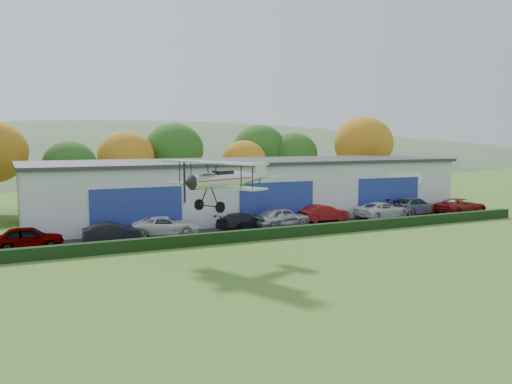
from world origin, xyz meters
name	(u,v)px	position (x,y,z in m)	size (l,w,h in m)	color
ground	(408,303)	(0.00, 0.00, 0.00)	(300.00, 300.00, 0.00)	#406C22
apron	(261,227)	(3.00, 21.00, 0.03)	(48.00, 9.00, 0.05)	black
hedge	(290,232)	(3.00, 16.20, 0.40)	(46.00, 0.60, 0.80)	black
hangar	(248,187)	(5.00, 27.98, 2.66)	(40.60, 12.60, 5.30)	#B2B7BC
tree_belt	(168,154)	(0.85, 40.62, 5.61)	(75.70, 13.22, 10.12)	#3D2614
distant_hills	(51,211)	(-4.38, 140.00, -13.05)	(430.00, 196.00, 56.00)	#4C6642
car_0	(28,238)	(-14.73, 19.72, 0.80)	(1.77, 4.41, 1.50)	gray
car_1	(112,232)	(-9.25, 20.01, 0.72)	(1.42, 4.06, 1.34)	black
car_2	(166,226)	(-5.12, 20.73, 0.75)	(2.34, 5.07, 1.41)	silver
car_3	(242,221)	(1.06, 20.47, 0.73)	(1.90, 4.67, 1.35)	black
car_4	(282,217)	(4.46, 20.13, 0.88)	(1.96, 4.88, 1.66)	silver
car_5	(324,213)	(9.21, 21.15, 0.79)	(1.56, 4.48, 1.48)	maroon
car_6	(382,210)	(15.07, 20.53, 0.78)	(2.44, 5.29, 1.47)	silver
car_7	(414,206)	(19.38, 21.13, 0.87)	(2.29, 5.63, 1.63)	gray
car_8	(461,206)	(23.64, 19.40, 0.81)	(2.53, 5.50, 1.53)	maroon
biplane	(224,178)	(-4.10, 11.55, 4.95)	(6.86, 7.69, 2.92)	silver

